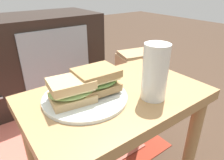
# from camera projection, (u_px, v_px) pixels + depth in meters

# --- Properties ---
(side_table) EXTENTS (0.56, 0.36, 0.46)m
(side_table) POSITION_uv_depth(u_px,v_px,m) (116.00, 117.00, 0.66)
(side_table) COLOR #A37A4C
(side_table) RESTS_ON ground
(tv_cabinet) EXTENTS (0.96, 0.46, 0.58)m
(tv_cabinet) POSITION_uv_depth(u_px,v_px,m) (28.00, 60.00, 1.37)
(tv_cabinet) COLOR black
(tv_cabinet) RESTS_ON ground
(area_rug) EXTENTS (1.26, 0.87, 0.01)m
(area_rug) POSITION_uv_depth(u_px,v_px,m) (23.00, 149.00, 1.03)
(area_rug) COLOR maroon
(area_rug) RESTS_ON ground
(plate) EXTENTS (0.25, 0.25, 0.01)m
(plate) POSITION_uv_depth(u_px,v_px,m) (85.00, 97.00, 0.59)
(plate) COLOR silver
(plate) RESTS_ON side_table
(sandwich_front) EXTENTS (0.14, 0.11, 0.07)m
(sandwich_front) POSITION_uv_depth(u_px,v_px,m) (72.00, 90.00, 0.55)
(sandwich_front) COLOR tan
(sandwich_front) RESTS_ON plate
(sandwich_back) EXTENTS (0.14, 0.11, 0.07)m
(sandwich_back) POSITION_uv_depth(u_px,v_px,m) (96.00, 80.00, 0.60)
(sandwich_back) COLOR #9E7A4C
(sandwich_back) RESTS_ON plate
(beer_glass) EXTENTS (0.07, 0.07, 0.16)m
(beer_glass) POSITION_uv_depth(u_px,v_px,m) (155.00, 73.00, 0.57)
(beer_glass) COLOR silver
(beer_glass) RESTS_ON side_table
(paper_bag) EXTENTS (0.24, 0.21, 0.38)m
(paper_bag) POSITION_uv_depth(u_px,v_px,m) (134.00, 80.00, 1.33)
(paper_bag) COLOR tan
(paper_bag) RESTS_ON ground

